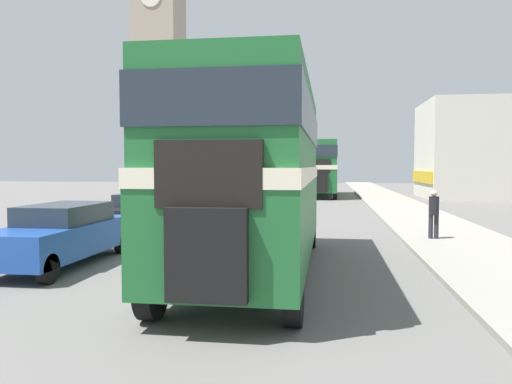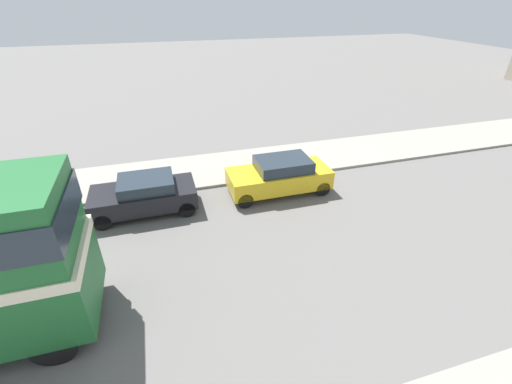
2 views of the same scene
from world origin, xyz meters
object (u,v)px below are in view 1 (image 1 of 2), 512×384
at_px(double_decker_bus, 256,164).
at_px(car_parked_far, 188,201).
at_px(car_parked_near, 62,234).
at_px(pedestrian_walking, 434,211).
at_px(bus_distant, 321,164).
at_px(car_parked_mid, 144,213).
at_px(church_tower, 159,30).

distance_m(double_decker_bus, car_parked_far, 12.44).
distance_m(car_parked_near, pedestrian_walking, 11.05).
bearing_deg(car_parked_far, bus_distant, 71.93).
distance_m(double_decker_bus, car_parked_mid, 7.78).
height_order(bus_distant, car_parked_near, bus_distant).
height_order(double_decker_bus, bus_distant, bus_distant).
height_order(car_parked_mid, church_tower, church_tower).
height_order(car_parked_near, pedestrian_walking, pedestrian_walking).
xyz_separation_m(double_decker_bus, bus_distant, (1.02, 29.38, 0.08)).
bearing_deg(double_decker_bus, car_parked_mid, 130.36).
bearing_deg(bus_distant, car_parked_far, -108.07).
bearing_deg(pedestrian_walking, car_parked_mid, 176.96).
height_order(double_decker_bus, car_parked_far, double_decker_bus).
bearing_deg(car_parked_mid, bus_distant, 75.88).
bearing_deg(double_decker_bus, church_tower, 111.82).
distance_m(bus_distant, car_parked_mid, 24.40).
distance_m(car_parked_far, church_tower, 38.17).
distance_m(bus_distant, pedestrian_walking, 24.50).
xyz_separation_m(double_decker_bus, car_parked_near, (-4.81, 0.11, -1.71)).
height_order(car_parked_near, car_parked_mid, car_parked_near).
distance_m(pedestrian_walking, church_tower, 47.07).
bearing_deg(pedestrian_walking, car_parked_far, 148.35).
xyz_separation_m(double_decker_bus, car_parked_mid, (-4.91, 5.78, -1.73)).
height_order(pedestrian_walking, church_tower, church_tower).
distance_m(car_parked_far, pedestrian_walking, 11.56).
bearing_deg(car_parked_mid, car_parked_far, 89.57).
bearing_deg(car_parked_mid, car_parked_near, -88.95).
height_order(car_parked_far, church_tower, church_tower).
distance_m(car_parked_mid, church_tower, 42.91).
xyz_separation_m(car_parked_near, car_parked_mid, (-0.10, 5.67, -0.02)).
xyz_separation_m(double_decker_bus, pedestrian_walking, (4.97, 5.26, -1.49)).
bearing_deg(pedestrian_walking, double_decker_bus, -133.37).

